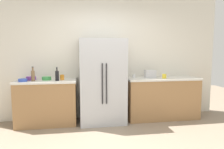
% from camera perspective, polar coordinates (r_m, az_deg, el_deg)
% --- Properties ---
extents(kitchen_back_panel, '(5.39, 0.10, 3.00)m').
position_cam_1_polar(kitchen_back_panel, '(4.64, -2.62, 6.52)').
color(kitchen_back_panel, silver).
rests_on(kitchen_back_panel, ground_plane).
extents(counter_left, '(1.21, 0.60, 0.92)m').
position_cam_1_polar(counter_left, '(4.43, -17.72, -7.37)').
color(counter_left, '#9E7247').
rests_on(counter_left, ground_plane).
extents(counter_right, '(1.61, 0.60, 0.92)m').
position_cam_1_polar(counter_right, '(4.75, 13.71, -6.32)').
color(counter_right, '#9E7247').
rests_on(counter_right, ground_plane).
extents(refrigerator, '(0.94, 0.68, 1.75)m').
position_cam_1_polar(refrigerator, '(4.28, -2.70, -1.89)').
color(refrigerator, '#B7BABF').
rests_on(refrigerator, ground_plane).
extents(toaster, '(0.23, 0.15, 0.17)m').
position_cam_1_polar(toaster, '(4.59, 10.60, 0.17)').
color(toaster, silver).
rests_on(toaster, counter_right).
extents(bottle_a, '(0.07, 0.07, 0.28)m').
position_cam_1_polar(bottle_a, '(4.29, -21.18, -0.22)').
color(bottle_a, brown).
rests_on(bottle_a, counter_left).
extents(bottle_b, '(0.07, 0.07, 0.27)m').
position_cam_1_polar(bottle_b, '(4.20, -15.07, -0.27)').
color(bottle_b, black).
rests_on(bottle_b, counter_left).
extents(cup_a, '(0.09, 0.09, 0.09)m').
position_cam_1_polar(cup_a, '(4.54, 14.38, -0.46)').
color(cup_a, yellow).
rests_on(cup_a, counter_right).
extents(cup_b, '(0.08, 0.08, 0.10)m').
position_cam_1_polar(cup_b, '(4.31, -13.76, -0.75)').
color(cup_b, orange).
rests_on(cup_b, counter_left).
extents(cup_c, '(0.07, 0.07, 0.08)m').
position_cam_1_polar(cup_c, '(4.52, 6.12, -0.42)').
color(cup_c, white).
rests_on(cup_c, counter_right).
extents(bowl_a, '(0.19, 0.19, 0.06)m').
position_cam_1_polar(bowl_a, '(4.38, -17.77, -1.02)').
color(bowl_a, green).
rests_on(bowl_a, counter_left).
extents(bowl_b, '(0.20, 0.20, 0.07)m').
position_cam_1_polar(bowl_b, '(4.49, -21.66, -0.98)').
color(bowl_b, purple).
rests_on(bowl_b, counter_left).
extents(bowl_c, '(0.17, 0.17, 0.05)m').
position_cam_1_polar(bowl_c, '(4.32, -23.64, -1.44)').
color(bowl_c, blue).
rests_on(bowl_c, counter_left).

